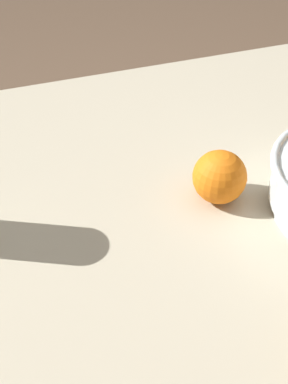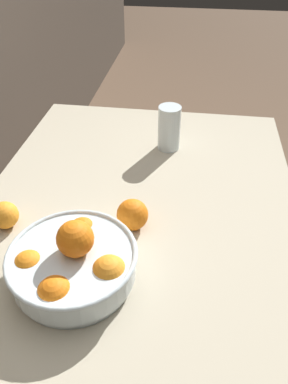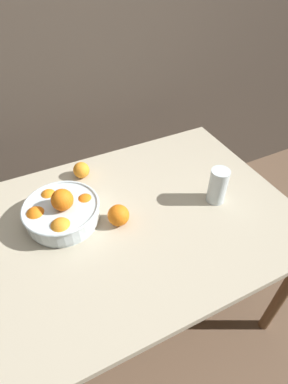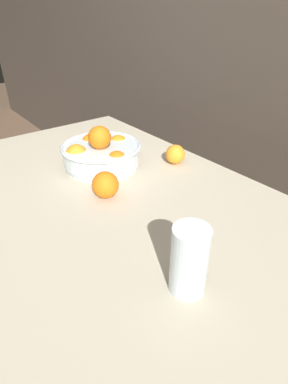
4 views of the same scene
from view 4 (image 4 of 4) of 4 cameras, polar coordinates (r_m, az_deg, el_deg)
name	(u,v)px [view 4 (image 4 of 4)]	position (r m, az deg, el deg)	size (l,w,h in m)	color
ground_plane	(116,339)	(1.48, -5.28, -26.06)	(12.00, 12.00, 0.00)	brown
dining_table	(107,215)	(0.99, -7.15, -4.33)	(1.40, 0.91, 0.75)	#B7AD93
fruit_bowl	(101,153)	(1.11, -8.17, 7.35)	(0.29, 0.29, 0.16)	silver
juice_glass	(189,264)	(0.61, 8.52, -13.34)	(0.08, 0.08, 0.15)	#F4A314
orange_loose_near_bowl	(105,185)	(0.92, -7.46, 1.33)	(0.08, 0.08, 0.08)	orange
orange_loose_front	(175,154)	(1.13, 5.98, 7.14)	(0.07, 0.07, 0.07)	orange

